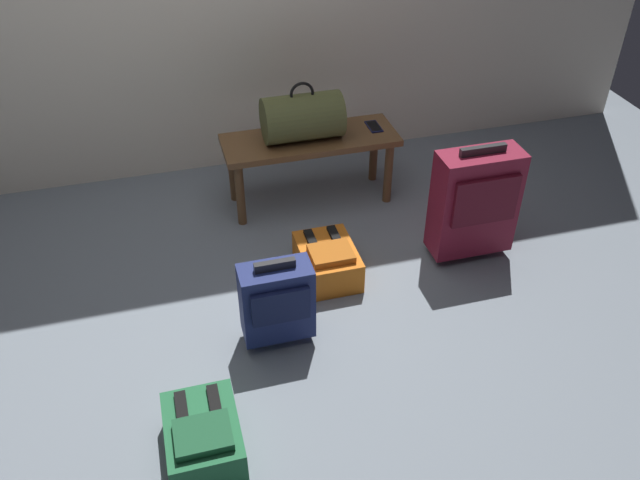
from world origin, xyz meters
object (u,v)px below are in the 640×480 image
(cell_phone, at_px, (374,126))
(suitcase_small_navy, at_px, (277,301))
(bench, at_px, (310,148))
(duffel_bag_olive, at_px, (302,117))
(suitcase_upright_burgundy, at_px, (475,202))
(backpack_orange, at_px, (327,261))
(backpack_green, at_px, (203,437))

(cell_phone, xyz_separation_m, suitcase_small_navy, (-0.83, -1.12, -0.19))
(bench, xyz_separation_m, duffel_bag_olive, (-0.04, -0.00, 0.20))
(duffel_bag_olive, relative_size, suitcase_upright_burgundy, 0.67)
(bench, height_order, cell_phone, cell_phone)
(suitcase_upright_burgundy, bearing_deg, suitcase_small_navy, -162.25)
(duffel_bag_olive, distance_m, cell_phone, 0.45)
(cell_phone, xyz_separation_m, suitcase_upright_burgundy, (0.29, -0.76, -0.09))
(suitcase_upright_burgundy, distance_m, backpack_orange, 0.81)
(suitcase_upright_burgundy, bearing_deg, bench, 132.52)
(duffel_bag_olive, distance_m, backpack_green, 1.86)
(suitcase_upright_burgundy, bearing_deg, backpack_orange, 177.81)
(duffel_bag_olive, height_order, backpack_green, duffel_bag_olive)
(bench, xyz_separation_m, backpack_orange, (-0.10, -0.71, -0.26))
(duffel_bag_olive, relative_size, backpack_orange, 1.16)
(duffel_bag_olive, bearing_deg, backpack_green, -116.49)
(duffel_bag_olive, height_order, backpack_orange, duffel_bag_olive)
(suitcase_small_navy, bearing_deg, backpack_orange, 48.35)
(bench, bearing_deg, cell_phone, 3.11)
(suitcase_small_navy, bearing_deg, suitcase_upright_burgundy, 17.75)
(bench, relative_size, suitcase_upright_burgundy, 1.52)
(backpack_green, bearing_deg, suitcase_small_navy, 51.90)
(cell_phone, height_order, suitcase_upright_burgundy, suitcase_upright_burgundy)
(suitcase_small_navy, bearing_deg, duffel_bag_olive, 70.04)
(duffel_bag_olive, xyz_separation_m, backpack_orange, (-0.05, -0.71, -0.46))
(backpack_orange, bearing_deg, backpack_green, -129.66)
(bench, xyz_separation_m, suitcase_upright_burgundy, (0.68, -0.74, -0.02))
(cell_phone, bearing_deg, suitcase_small_navy, -126.62)
(suitcase_small_navy, height_order, backpack_green, suitcase_small_navy)
(bench, bearing_deg, suitcase_upright_burgundy, -47.48)
(cell_phone, bearing_deg, duffel_bag_olive, -177.19)
(bench, distance_m, backpack_green, 1.84)
(cell_phone, bearing_deg, backpack_green, -127.10)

